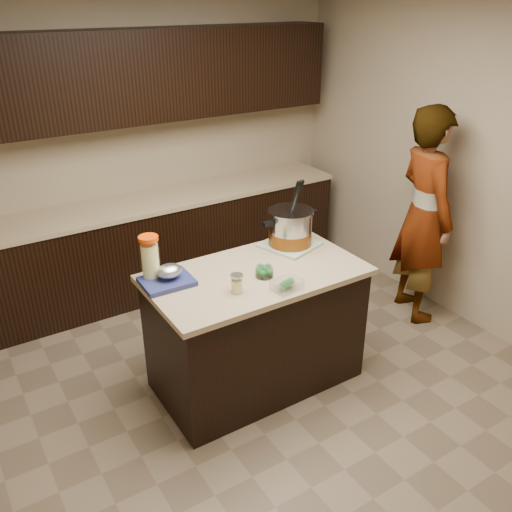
% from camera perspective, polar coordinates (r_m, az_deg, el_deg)
% --- Properties ---
extents(ground_plane, '(4.00, 4.00, 0.00)m').
position_cam_1_polar(ground_plane, '(4.12, 0.00, -12.83)').
color(ground_plane, brown).
rests_on(ground_plane, ground).
extents(room_shell, '(4.04, 4.04, 2.72)m').
position_cam_1_polar(room_shell, '(3.33, 0.00, 10.81)').
color(room_shell, tan).
rests_on(room_shell, ground).
extents(back_cabinets, '(3.60, 0.63, 2.33)m').
position_cam_1_polar(back_cabinets, '(5.05, -10.66, 6.55)').
color(back_cabinets, black).
rests_on(back_cabinets, ground).
extents(island, '(1.46, 0.81, 0.90)m').
position_cam_1_polar(island, '(3.86, 0.00, -7.59)').
color(island, black).
rests_on(island, ground).
extents(dish_towel, '(0.45, 0.45, 0.02)m').
position_cam_1_polar(dish_towel, '(4.00, 3.58, 1.21)').
color(dish_towel, '#648D5F').
rests_on(dish_towel, island).
extents(stock_pot, '(0.47, 0.34, 0.47)m').
position_cam_1_polar(stock_pot, '(3.95, 3.63, 2.80)').
color(stock_pot, '#B7B7BC').
rests_on(stock_pot, dish_towel).
extents(lemonade_pitcher, '(0.13, 0.13, 0.31)m').
position_cam_1_polar(lemonade_pitcher, '(3.53, -11.06, -0.46)').
color(lemonade_pitcher, '#E9E78E').
rests_on(lemonade_pitcher, island).
extents(mason_jar, '(0.10, 0.10, 0.13)m').
position_cam_1_polar(mason_jar, '(3.37, -2.04, -2.95)').
color(mason_jar, '#E9E78E').
rests_on(mason_jar, island).
extents(broccoli_tub_left, '(0.12, 0.12, 0.05)m').
position_cam_1_polar(broccoli_tub_left, '(3.61, 0.86, -1.46)').
color(broccoli_tub_left, silver).
rests_on(broccoli_tub_left, island).
extents(broccoli_tub_right, '(0.16, 0.16, 0.06)m').
position_cam_1_polar(broccoli_tub_right, '(3.56, 0.88, -1.80)').
color(broccoli_tub_right, silver).
rests_on(broccoli_tub_right, island).
extents(broccoli_tub_rect, '(0.20, 0.15, 0.07)m').
position_cam_1_polar(broccoli_tub_rect, '(3.42, 3.29, -3.06)').
color(broccoli_tub_rect, silver).
rests_on(broccoli_tub_rect, island).
extents(blue_tray, '(0.33, 0.27, 0.12)m').
position_cam_1_polar(blue_tray, '(3.52, -9.25, -2.25)').
color(blue_tray, navy).
rests_on(blue_tray, island).
extents(person, '(0.62, 0.77, 1.83)m').
position_cam_1_polar(person, '(4.72, 17.26, 4.06)').
color(person, gray).
rests_on(person, ground).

